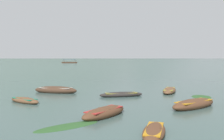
{
  "coord_description": "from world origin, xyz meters",
  "views": [
    {
      "loc": [
        1.38,
        -5.58,
        3.34
      ],
      "look_at": [
        -1.84,
        38.51,
        1.15
      ],
      "focal_mm": 40.12,
      "sensor_mm": 36.0,
      "label": 1
    }
  ],
  "objects_px": {
    "rowboat_5": "(169,90)",
    "ferry_0": "(69,62)",
    "rowboat_0": "(104,113)",
    "rowboat_7": "(25,100)",
    "rowboat_9": "(121,95)",
    "rowboat_3": "(194,104)",
    "rowboat_1": "(154,132)",
    "rowboat_6": "(56,90)"
  },
  "relations": [
    {
      "from": "rowboat_9",
      "to": "ferry_0",
      "type": "distance_m",
      "value": 136.72
    },
    {
      "from": "rowboat_0",
      "to": "rowboat_5",
      "type": "xyz_separation_m",
      "value": [
        5.25,
        10.29,
        -0.03
      ]
    },
    {
      "from": "rowboat_3",
      "to": "rowboat_7",
      "type": "relative_size",
      "value": 1.28
    },
    {
      "from": "rowboat_9",
      "to": "rowboat_3",
      "type": "bearing_deg",
      "value": -41.46
    },
    {
      "from": "rowboat_0",
      "to": "rowboat_7",
      "type": "xyz_separation_m",
      "value": [
        -6.38,
        3.89,
        -0.05
      ]
    },
    {
      "from": "rowboat_6",
      "to": "rowboat_9",
      "type": "relative_size",
      "value": 1.13
    },
    {
      "from": "rowboat_3",
      "to": "rowboat_6",
      "type": "distance_m",
      "value": 12.96
    },
    {
      "from": "rowboat_3",
      "to": "rowboat_7",
      "type": "distance_m",
      "value": 12.15
    },
    {
      "from": "rowboat_1",
      "to": "rowboat_3",
      "type": "xyz_separation_m",
      "value": [
        3.22,
        6.21,
        0.08
      ]
    },
    {
      "from": "rowboat_6",
      "to": "rowboat_9",
      "type": "distance_m",
      "value": 6.57
    },
    {
      "from": "rowboat_0",
      "to": "rowboat_6",
      "type": "bearing_deg",
      "value": 121.49
    },
    {
      "from": "rowboat_3",
      "to": "rowboat_5",
      "type": "distance_m",
      "value": 7.43
    },
    {
      "from": "rowboat_7",
      "to": "ferry_0",
      "type": "xyz_separation_m",
      "value": [
        -29.87,
        135.06,
        0.3
      ]
    },
    {
      "from": "rowboat_9",
      "to": "rowboat_5",
      "type": "bearing_deg",
      "value": 33.09
    },
    {
      "from": "rowboat_3",
      "to": "rowboat_7",
      "type": "bearing_deg",
      "value": 175.19
    },
    {
      "from": "rowboat_1",
      "to": "ferry_0",
      "type": "xyz_separation_m",
      "value": [
        -38.75,
        142.29,
        0.3
      ]
    },
    {
      "from": "rowboat_0",
      "to": "rowboat_9",
      "type": "distance_m",
      "value": 7.35
    },
    {
      "from": "rowboat_1",
      "to": "rowboat_9",
      "type": "xyz_separation_m",
      "value": [
        -1.81,
        10.66,
        0.01
      ]
    },
    {
      "from": "rowboat_3",
      "to": "rowboat_9",
      "type": "bearing_deg",
      "value": 138.54
    },
    {
      "from": "rowboat_1",
      "to": "rowboat_5",
      "type": "relative_size",
      "value": 0.72
    },
    {
      "from": "rowboat_1",
      "to": "rowboat_7",
      "type": "xyz_separation_m",
      "value": [
        -8.88,
        7.23,
        0.01
      ]
    },
    {
      "from": "rowboat_0",
      "to": "rowboat_7",
      "type": "relative_size",
      "value": 1.2
    },
    {
      "from": "rowboat_1",
      "to": "rowboat_3",
      "type": "relative_size",
      "value": 0.79
    },
    {
      "from": "rowboat_7",
      "to": "rowboat_1",
      "type": "bearing_deg",
      "value": -39.14
    },
    {
      "from": "rowboat_1",
      "to": "ferry_0",
      "type": "height_order",
      "value": "ferry_0"
    },
    {
      "from": "rowboat_6",
      "to": "rowboat_9",
      "type": "xyz_separation_m",
      "value": [
        6.31,
        -1.83,
        -0.08
      ]
    },
    {
      "from": "rowboat_9",
      "to": "ferry_0",
      "type": "xyz_separation_m",
      "value": [
        -36.95,
        131.63,
        0.29
      ]
    },
    {
      "from": "rowboat_6",
      "to": "rowboat_7",
      "type": "xyz_separation_m",
      "value": [
        -0.77,
        -5.26,
        -0.09
      ]
    },
    {
      "from": "rowboat_1",
      "to": "ferry_0",
      "type": "distance_m",
      "value": 147.47
    },
    {
      "from": "rowboat_5",
      "to": "rowboat_9",
      "type": "distance_m",
      "value": 5.44
    },
    {
      "from": "rowboat_7",
      "to": "ferry_0",
      "type": "distance_m",
      "value": 138.32
    },
    {
      "from": "rowboat_0",
      "to": "rowboat_1",
      "type": "bearing_deg",
      "value": -53.11
    },
    {
      "from": "rowboat_5",
      "to": "ferry_0",
      "type": "relative_size",
      "value": 0.46
    },
    {
      "from": "rowboat_7",
      "to": "rowboat_9",
      "type": "bearing_deg",
      "value": 25.85
    },
    {
      "from": "rowboat_5",
      "to": "ferry_0",
      "type": "xyz_separation_m",
      "value": [
        -41.5,
        128.66,
        0.28
      ]
    },
    {
      "from": "rowboat_0",
      "to": "rowboat_7",
      "type": "height_order",
      "value": "rowboat_0"
    },
    {
      "from": "rowboat_7",
      "to": "rowboat_9",
      "type": "xyz_separation_m",
      "value": [
        7.07,
        3.43,
        0.0
      ]
    },
    {
      "from": "rowboat_5",
      "to": "ferry_0",
      "type": "distance_m",
      "value": 135.19
    },
    {
      "from": "rowboat_1",
      "to": "rowboat_6",
      "type": "height_order",
      "value": "rowboat_6"
    },
    {
      "from": "rowboat_5",
      "to": "rowboat_9",
      "type": "bearing_deg",
      "value": -146.91
    },
    {
      "from": "rowboat_1",
      "to": "rowboat_6",
      "type": "bearing_deg",
      "value": 123.0
    },
    {
      "from": "rowboat_1",
      "to": "rowboat_9",
      "type": "relative_size",
      "value": 0.8
    }
  ]
}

